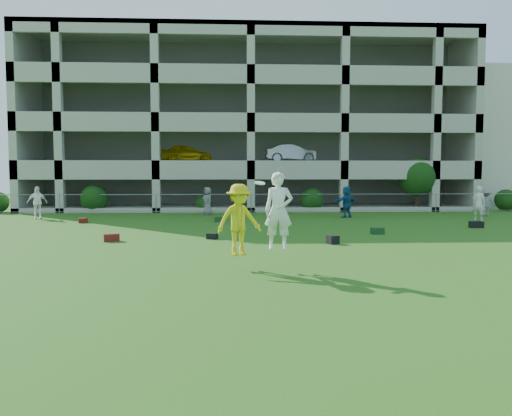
{
  "coord_description": "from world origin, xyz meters",
  "views": [
    {
      "loc": [
        -1.24,
        -12.64,
        2.5
      ],
      "look_at": [
        -0.47,
        3.0,
        1.4
      ],
      "focal_mm": 35.0,
      "sensor_mm": 36.0,
      "label": 1
    }
  ],
  "objects": [
    {
      "name": "bag_black_e",
      "position": [
        9.95,
        9.52,
        0.15
      ],
      "size": [
        0.62,
        0.34,
        0.3
      ],
      "primitive_type": "cube",
      "rotation": [
        0.0,
        0.0,
        -0.07
      ],
      "color": "black",
      "rests_on": "ground"
    },
    {
      "name": "bag_green_g",
      "position": [
        -1.85,
        12.82,
        0.12
      ],
      "size": [
        0.52,
        0.34,
        0.25
      ],
      "primitive_type": "cube",
      "rotation": [
        0.0,
        0.0,
        -0.07
      ],
      "color": "#13341B",
      "rests_on": "ground"
    },
    {
      "name": "shrub_row",
      "position": [
        4.59,
        19.7,
        1.51
      ],
      "size": [
        34.38,
        2.52,
        3.5
      ],
      "color": "#163D11",
      "rests_on": "ground"
    },
    {
      "name": "bag_green_c",
      "position": [
        4.74,
        7.41,
        0.13
      ],
      "size": [
        0.51,
        0.36,
        0.26
      ],
      "primitive_type": "cube",
      "rotation": [
        0.0,
        0.0,
        0.03
      ],
      "color": "#13351C",
      "rests_on": "ground"
    },
    {
      "name": "bag_red_f",
      "position": [
        -8.71,
        12.7,
        0.12
      ],
      "size": [
        0.52,
        0.42,
        0.24
      ],
      "primitive_type": "cube",
      "rotation": [
        0.0,
        0.0,
        0.35
      ],
      "color": "#511B0E",
      "rests_on": "ground"
    },
    {
      "name": "bystander_e",
      "position": [
        11.71,
        12.8,
        0.92
      ],
      "size": [
        0.78,
        0.79,
        1.83
      ],
      "primitive_type": "imported",
      "rotation": [
        0.0,
        0.0,
        2.33
      ],
      "color": "silver",
      "rests_on": "ground"
    },
    {
      "name": "bystander_f",
      "position": [
        13.56,
        15.59,
        0.78
      ],
      "size": [
        1.06,
        0.66,
        1.56
      ],
      "primitive_type": "imported",
      "rotation": [
        0.0,
        0.0,
        3.06
      ],
      "color": "slate",
      "rests_on": "ground"
    },
    {
      "name": "bystander_b",
      "position": [
        -11.85,
        15.06,
        0.89
      ],
      "size": [
        1.11,
        0.92,
        1.78
      ],
      "primitive_type": "imported",
      "rotation": [
        0.0,
        0.0,
        0.56
      ],
      "color": "white",
      "rests_on": "ground"
    },
    {
      "name": "frisbee_contest",
      "position": [
        -0.74,
        0.15,
        1.37
      ],
      "size": [
        2.07,
        1.09,
        2.16
      ],
      "color": "yellow",
      "rests_on": "ground"
    },
    {
      "name": "parking_garage",
      "position": [
        -0.0,
        27.7,
        6.01
      ],
      "size": [
        30.0,
        14.0,
        12.0
      ],
      "color": "#9E998C",
      "rests_on": "ground"
    },
    {
      "name": "crate_d",
      "position": [
        2.33,
        4.7,
        0.15
      ],
      "size": [
        0.46,
        0.46,
        0.3
      ],
      "primitive_type": "cube",
      "rotation": [
        0.0,
        0.0,
        0.4
      ],
      "color": "black",
      "rests_on": "ground"
    },
    {
      "name": "fence",
      "position": [
        0.0,
        19.0,
        0.61
      ],
      "size": [
        36.06,
        0.06,
        1.2
      ],
      "color": "gray",
      "rests_on": "ground"
    },
    {
      "name": "ground",
      "position": [
        0.0,
        0.0,
        0.0
      ],
      "size": [
        100.0,
        100.0,
        0.0
      ],
      "primitive_type": "plane",
      "color": "#235114",
      "rests_on": "ground"
    },
    {
      "name": "bystander_c",
      "position": [
        -2.67,
        16.99,
        0.83
      ],
      "size": [
        0.88,
        0.97,
        1.67
      ],
      "primitive_type": "imported",
      "rotation": [
        0.0,
        0.0,
        -1.02
      ],
      "color": "slate",
      "rests_on": "ground"
    },
    {
      "name": "bag_red_a",
      "position": [
        -5.64,
        5.72,
        0.14
      ],
      "size": [
        0.61,
        0.45,
        0.28
      ],
      "primitive_type": "cube",
      "rotation": [
        0.0,
        0.0,
        0.3
      ],
      "color": "#561E0E",
      "rests_on": "ground"
    },
    {
      "name": "bag_black_b",
      "position": [
        -1.98,
        6.2,
        0.11
      ],
      "size": [
        0.46,
        0.38,
        0.22
      ],
      "primitive_type": "cube",
      "rotation": [
        0.0,
        0.0,
        -0.37
      ],
      "color": "black",
      "rests_on": "ground"
    },
    {
      "name": "bystander_d",
      "position": [
        5.22,
        15.04,
        0.88
      ],
      "size": [
        1.66,
        1.3,
        1.76
      ],
      "primitive_type": "imported",
      "rotation": [
        0.0,
        0.0,
        3.7
      ],
      "color": "navy",
      "rests_on": "ground"
    }
  ]
}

